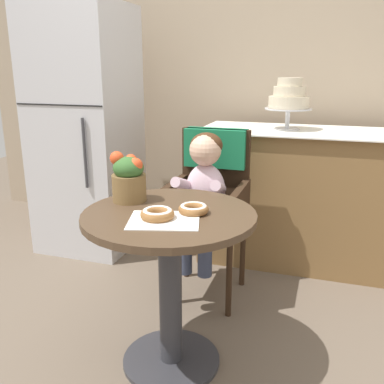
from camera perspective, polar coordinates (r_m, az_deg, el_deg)
The scene contains 12 objects.
ground_plane at distance 2.11m, azimuth -2.75°, elevation -21.56°, with size 8.00×8.00×0.00m, color #6B5B4C.
back_wall at distance 3.45m, azimuth 8.33°, elevation 17.11°, with size 4.80×0.10×2.70m, color tan.
cafe_table at distance 1.84m, azimuth -2.96°, elevation -8.97°, with size 0.72×0.72×0.72m.
wicker_chair at distance 2.45m, azimuth 2.58°, elevation 0.84°, with size 0.42×0.45×0.95m.
seated_child at distance 2.29m, azimuth 1.55°, elevation 0.77°, with size 0.27×0.32×0.73m.
paper_napkin at distance 1.67m, azimuth -3.74°, elevation -3.80°, with size 0.27×0.22×0.00m, color white.
donut_front at distance 1.68m, azimuth -4.63°, elevation -2.88°, with size 0.13×0.13×0.04m.
donut_mid at distance 1.74m, azimuth 0.20°, elevation -2.22°, with size 0.12×0.12×0.04m.
flower_vase at distance 1.90m, azimuth -8.44°, elevation 1.95°, with size 0.16×0.15×0.22m.
display_counter at distance 2.97m, azimuth 16.24°, elevation -0.74°, with size 1.56×0.62×0.90m.
tiered_cake_stand at distance 2.87m, azimuth 12.77°, elevation 12.06°, with size 0.30×0.30×0.33m.
refrigerator at distance 3.15m, azimuth -13.93°, elevation 7.78°, with size 0.64×0.63×1.70m.
Camera 1 is at (0.60, -1.55, 1.29)m, focal length 40.04 mm.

